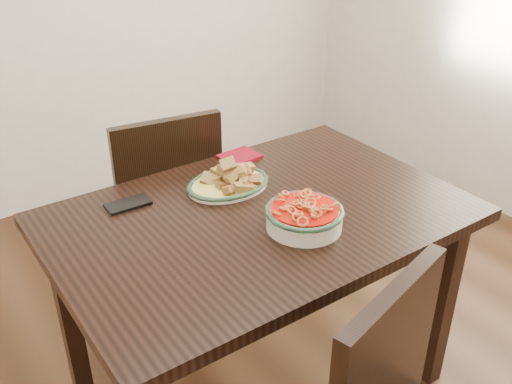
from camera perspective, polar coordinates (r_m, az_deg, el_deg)
floor at (r=2.29m, az=1.80°, el=-17.23°), size 3.50×3.50×0.00m
dining_table at (r=1.81m, az=0.36°, el=-4.49°), size 1.26×0.84×0.75m
chair_far at (r=2.36m, az=-9.18°, el=-0.84°), size 0.47×0.47×0.89m
fish_plate at (r=1.88m, az=-2.82°, el=1.68°), size 0.28×0.22×0.11m
noodle_bowl at (r=1.67m, az=4.85°, el=-2.24°), size 0.23×0.23×0.08m
smartphone at (r=1.84m, az=-12.69°, el=-1.19°), size 0.14×0.08×0.01m
napkin at (r=2.10m, az=-1.66°, el=3.56°), size 0.14×0.12×0.01m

